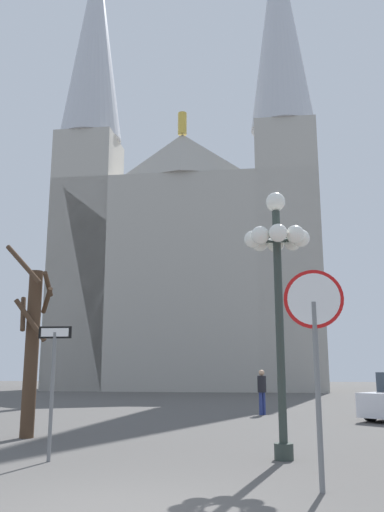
{
  "coord_description": "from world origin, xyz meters",
  "views": [
    {
      "loc": [
        1.66,
        -6.44,
        1.69
      ],
      "look_at": [
        -0.89,
        18.45,
        6.94
      ],
      "focal_mm": 37.33,
      "sensor_mm": 36.0,
      "label": 1
    }
  ],
  "objects_px": {
    "street_lamp": "(278,266)",
    "pedestrian_standing": "(262,388)",
    "cathedral": "(188,237)",
    "bare_tree": "(32,344)",
    "one_way_arrow_sign": "(53,376)",
    "stop_sign": "(315,330)"
  },
  "relations": [
    {
      "from": "street_lamp",
      "to": "pedestrian_standing",
      "type": "bearing_deg",
      "value": 90.82
    },
    {
      "from": "cathedral",
      "to": "bare_tree",
      "type": "bearing_deg",
      "value": -91.5
    },
    {
      "from": "cathedral",
      "to": "street_lamp",
      "type": "relative_size",
      "value": 7.6
    },
    {
      "from": "one_way_arrow_sign",
      "to": "bare_tree",
      "type": "relative_size",
      "value": 0.52
    },
    {
      "from": "cathedral",
      "to": "one_way_arrow_sign",
      "type": "xyz_separation_m",
      "value": [
        1.0,
        -32.25,
        -10.68
      ]
    },
    {
      "from": "one_way_arrow_sign",
      "to": "street_lamp",
      "type": "bearing_deg",
      "value": 8.27
    },
    {
      "from": "stop_sign",
      "to": "one_way_arrow_sign",
      "type": "relative_size",
      "value": 1.26
    },
    {
      "from": "stop_sign",
      "to": "street_lamp",
      "type": "height_order",
      "value": "street_lamp"
    },
    {
      "from": "cathedral",
      "to": "stop_sign",
      "type": "relative_size",
      "value": 12.75
    },
    {
      "from": "street_lamp",
      "to": "bare_tree",
      "type": "distance_m",
      "value": 6.73
    },
    {
      "from": "stop_sign",
      "to": "street_lamp",
      "type": "relative_size",
      "value": 0.6
    },
    {
      "from": "cathedral",
      "to": "pedestrian_standing",
      "type": "bearing_deg",
      "value": -76.79
    },
    {
      "from": "cathedral",
      "to": "bare_tree",
      "type": "height_order",
      "value": "cathedral"
    },
    {
      "from": "one_way_arrow_sign",
      "to": "pedestrian_standing",
      "type": "height_order",
      "value": "one_way_arrow_sign"
    },
    {
      "from": "bare_tree",
      "to": "cathedral",
      "type": "bearing_deg",
      "value": 88.5
    },
    {
      "from": "one_way_arrow_sign",
      "to": "cathedral",
      "type": "bearing_deg",
      "value": 91.77
    },
    {
      "from": "cathedral",
      "to": "street_lamp",
      "type": "distance_m",
      "value": 33.18
    },
    {
      "from": "stop_sign",
      "to": "bare_tree",
      "type": "bearing_deg",
      "value": 141.12
    },
    {
      "from": "stop_sign",
      "to": "pedestrian_standing",
      "type": "distance_m",
      "value": 12.32
    },
    {
      "from": "cathedral",
      "to": "bare_tree",
      "type": "xyz_separation_m",
      "value": [
        -0.76,
        -29.09,
        -9.95
      ]
    },
    {
      "from": "pedestrian_standing",
      "to": "street_lamp",
      "type": "bearing_deg",
      "value": -89.18
    },
    {
      "from": "one_way_arrow_sign",
      "to": "street_lamp",
      "type": "xyz_separation_m",
      "value": [
        4.31,
        0.63,
        2.15
      ]
    }
  ]
}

